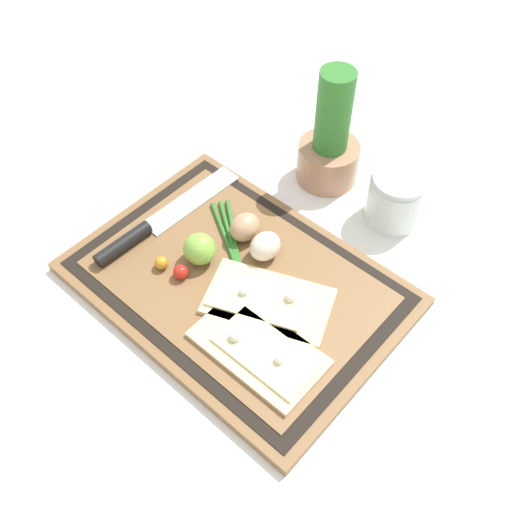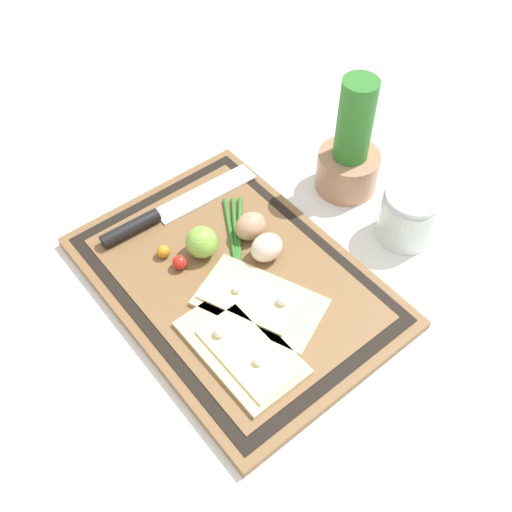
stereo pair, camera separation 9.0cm
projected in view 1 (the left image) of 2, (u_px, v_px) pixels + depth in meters
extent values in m
plane|color=white|center=(237.00, 287.00, 0.91)|extent=(6.00, 6.00, 0.00)
cube|color=brown|center=(237.00, 284.00, 0.90)|extent=(0.48, 0.34, 0.02)
cube|color=black|center=(237.00, 281.00, 0.90)|extent=(0.45, 0.31, 0.00)
cube|color=brown|center=(237.00, 280.00, 0.90)|extent=(0.41, 0.28, 0.00)
cube|color=beige|center=(258.00, 348.00, 0.82)|extent=(0.18, 0.10, 0.01)
cube|color=beige|center=(266.00, 352.00, 0.81)|extent=(0.14, 0.07, 0.00)
sphere|color=silver|center=(235.00, 336.00, 0.82)|extent=(0.02, 0.02, 0.02)
sphere|color=silver|center=(279.00, 360.00, 0.79)|extent=(0.01, 0.01, 0.01)
cube|color=beige|center=(267.00, 303.00, 0.87)|extent=(0.21, 0.16, 0.01)
cube|color=beige|center=(258.00, 298.00, 0.86)|extent=(0.16, 0.12, 0.00)
sphere|color=silver|center=(291.00, 297.00, 0.86)|extent=(0.02, 0.02, 0.02)
sphere|color=silver|center=(243.00, 291.00, 0.86)|extent=(0.01, 0.01, 0.01)
cube|color=silver|center=(192.00, 200.00, 1.00)|extent=(0.05, 0.19, 0.00)
cylinder|color=black|center=(123.00, 244.00, 0.93)|extent=(0.03, 0.10, 0.02)
ellipsoid|color=tan|center=(245.00, 227.00, 0.93)|extent=(0.04, 0.05, 0.04)
ellipsoid|color=beige|center=(266.00, 247.00, 0.91)|extent=(0.04, 0.05, 0.04)
sphere|color=#7FB742|center=(200.00, 249.00, 0.90)|extent=(0.05, 0.05, 0.05)
sphere|color=red|center=(181.00, 272.00, 0.89)|extent=(0.02, 0.02, 0.02)
sphere|color=orange|center=(161.00, 263.00, 0.90)|extent=(0.02, 0.02, 0.02)
cylinder|color=#2D7528|center=(243.00, 282.00, 0.89)|extent=(0.27, 0.22, 0.01)
cylinder|color=#2D7528|center=(243.00, 282.00, 0.89)|extent=(0.28, 0.20, 0.01)
cylinder|color=#2D7528|center=(243.00, 282.00, 0.89)|extent=(0.30, 0.18, 0.01)
cylinder|color=#AD7A5B|center=(328.00, 162.00, 1.04)|extent=(0.11, 0.11, 0.07)
cylinder|color=#2D7528|center=(333.00, 120.00, 0.97)|extent=(0.06, 0.06, 0.18)
cylinder|color=silver|center=(395.00, 200.00, 0.97)|extent=(0.09, 0.09, 0.08)
cylinder|color=#D16023|center=(393.00, 210.00, 0.99)|extent=(0.08, 0.08, 0.03)
cylinder|color=silver|center=(401.00, 180.00, 0.94)|extent=(0.09, 0.09, 0.01)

